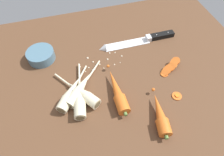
# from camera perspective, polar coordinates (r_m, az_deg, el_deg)

# --- Properties ---
(ground_plane) EXTENTS (1.20, 0.90, 0.04)m
(ground_plane) POSITION_cam_1_polar(r_m,az_deg,el_deg) (0.78, -0.41, -0.41)
(ground_plane) COLOR brown
(chefs_knife) EXTENTS (0.35, 0.04, 0.04)m
(chefs_knife) POSITION_cam_1_polar(r_m,az_deg,el_deg) (0.89, 6.98, 10.47)
(chefs_knife) COLOR silver
(chefs_knife) RESTS_ON ground_plane
(whole_carrot) EXTENTS (0.04, 0.22, 0.04)m
(whole_carrot) POSITION_cam_1_polar(r_m,az_deg,el_deg) (0.70, 1.78, -4.06)
(whole_carrot) COLOR #D6601E
(whole_carrot) RESTS_ON ground_plane
(whole_carrot_second) EXTENTS (0.07, 0.18, 0.04)m
(whole_carrot_second) POSITION_cam_1_polar(r_m,az_deg,el_deg) (0.67, 13.83, -10.47)
(whole_carrot_second) COLOR #D6601E
(whole_carrot_second) RESTS_ON ground_plane
(parsnip_front) EXTENTS (0.14, 0.19, 0.04)m
(parsnip_front) POSITION_cam_1_polar(r_m,az_deg,el_deg) (0.70, -8.54, -4.46)
(parsnip_front) COLOR beige
(parsnip_front) RESTS_ON ground_plane
(parsnip_mid_left) EXTENTS (0.14, 0.19, 0.04)m
(parsnip_mid_left) POSITION_cam_1_polar(r_m,az_deg,el_deg) (0.71, -12.05, -4.54)
(parsnip_mid_left) COLOR beige
(parsnip_mid_left) RESTS_ON ground_plane
(parsnip_mid_right) EXTENTS (0.17, 0.19, 0.04)m
(parsnip_mid_right) POSITION_cam_1_polar(r_m,az_deg,el_deg) (0.71, -9.31, -3.12)
(parsnip_mid_right) COLOR beige
(parsnip_mid_right) RESTS_ON ground_plane
(parsnip_back) EXTENTS (0.06, 0.24, 0.04)m
(parsnip_back) POSITION_cam_1_polar(r_m,az_deg,el_deg) (0.69, -9.34, -5.60)
(parsnip_back) COLOR beige
(parsnip_back) RESTS_ON ground_plane
(carrot_slice_stack) EXTENTS (0.09, 0.06, 0.04)m
(carrot_slice_stack) POSITION_cam_1_polar(r_m,az_deg,el_deg) (0.81, 16.48, 3.02)
(carrot_slice_stack) COLOR #D6601E
(carrot_slice_stack) RESTS_ON ground_plane
(carrot_slice_stray_near) EXTENTS (0.04, 0.04, 0.01)m
(carrot_slice_stray_near) POSITION_cam_1_polar(r_m,az_deg,el_deg) (0.74, 18.28, -4.91)
(carrot_slice_stray_near) COLOR #D6601E
(carrot_slice_stray_near) RESTS_ON ground_plane
(prep_bowl) EXTENTS (0.11, 0.11, 0.04)m
(prep_bowl) POSITION_cam_1_polar(r_m,az_deg,el_deg) (0.86, -19.91, 6.25)
(prep_bowl) COLOR slate
(prep_bowl) RESTS_ON ground_plane
(mince_crumbs) EXTENTS (0.19, 0.08, 0.01)m
(mince_crumbs) POSITION_cam_1_polar(r_m,az_deg,el_deg) (0.81, -3.97, 4.64)
(mince_crumbs) COLOR beige
(mince_crumbs) RESTS_ON ground_plane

